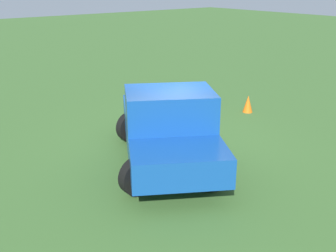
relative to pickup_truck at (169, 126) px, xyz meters
The scene contains 3 objects.
ground_plane 1.26m from the pickup_truck, 37.04° to the left, with size 80.00×80.00×0.00m, color #3D662D.
pickup_truck is the anchor object (origin of this frame).
traffic_cone 4.83m from the pickup_truck, 18.82° to the left, with size 0.32×0.32×0.55m, color orange.
Camera 1 is at (-6.25, -7.47, 4.10)m, focal length 44.61 mm.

